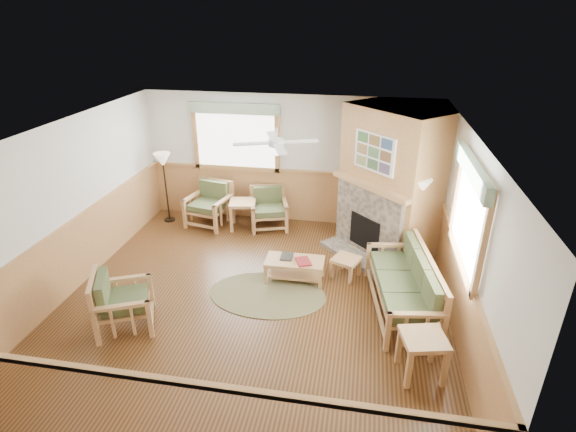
% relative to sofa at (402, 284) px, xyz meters
% --- Properties ---
extents(floor, '(6.00, 6.00, 0.01)m').
position_rel_sofa_xyz_m(floor, '(-2.25, -0.09, -0.46)').
color(floor, '#4C2D15').
rests_on(floor, ground).
extents(ceiling, '(6.00, 6.00, 0.01)m').
position_rel_sofa_xyz_m(ceiling, '(-2.25, -0.09, 2.25)').
color(ceiling, white).
rests_on(ceiling, floor).
extents(wall_back, '(6.00, 0.02, 2.70)m').
position_rel_sofa_xyz_m(wall_back, '(-2.25, 2.91, 0.90)').
color(wall_back, silver).
rests_on(wall_back, floor).
extents(wall_front, '(6.00, 0.02, 2.70)m').
position_rel_sofa_xyz_m(wall_front, '(-2.25, -3.09, 0.90)').
color(wall_front, silver).
rests_on(wall_front, floor).
extents(wall_left, '(0.02, 6.00, 2.70)m').
position_rel_sofa_xyz_m(wall_left, '(-5.25, -0.09, 0.90)').
color(wall_left, silver).
rests_on(wall_left, floor).
extents(wall_right, '(0.02, 6.00, 2.70)m').
position_rel_sofa_xyz_m(wall_right, '(0.75, -0.09, 0.90)').
color(wall_right, silver).
rests_on(wall_right, floor).
extents(wainscot, '(6.00, 6.00, 1.10)m').
position_rel_sofa_xyz_m(wainscot, '(-2.25, -0.09, 0.10)').
color(wainscot, '#B07C48').
rests_on(wainscot, floor).
extents(fireplace, '(3.11, 3.11, 2.70)m').
position_rel_sofa_xyz_m(fireplace, '(-0.20, 1.96, 0.90)').
color(fireplace, '#B07C48').
rests_on(fireplace, floor).
extents(window_back, '(1.90, 0.16, 1.50)m').
position_rel_sofa_xyz_m(window_back, '(-3.35, 2.87, 2.08)').
color(window_back, white).
rests_on(window_back, wall_back).
extents(window_right, '(0.16, 1.90, 1.50)m').
position_rel_sofa_xyz_m(window_right, '(0.71, -0.29, 2.08)').
color(window_right, white).
rests_on(window_right, wall_right).
extents(ceiling_fan, '(1.59, 1.59, 0.36)m').
position_rel_sofa_xyz_m(ceiling_fan, '(-1.95, 0.21, 2.21)').
color(ceiling_fan, white).
rests_on(ceiling_fan, ceiling).
extents(sofa, '(2.06, 1.09, 0.90)m').
position_rel_sofa_xyz_m(sofa, '(0.00, 0.00, 0.00)').
color(sofa, tan).
rests_on(sofa, floor).
extents(armchair_back_left, '(0.95, 0.95, 0.90)m').
position_rel_sofa_xyz_m(armchair_back_left, '(-3.87, 2.38, -0.00)').
color(armchair_back_left, tan).
rests_on(armchair_back_left, floor).
extents(armchair_back_right, '(0.92, 0.92, 0.83)m').
position_rel_sofa_xyz_m(armchair_back_right, '(-2.59, 2.46, -0.04)').
color(armchair_back_right, tan).
rests_on(armchair_back_right, floor).
extents(armchair_left, '(1.02, 1.02, 0.87)m').
position_rel_sofa_xyz_m(armchair_left, '(-3.93, -1.10, -0.02)').
color(armchair_left, tan).
rests_on(armchair_left, floor).
extents(coffee_table, '(0.98, 0.50, 0.39)m').
position_rel_sofa_xyz_m(coffee_table, '(-1.72, 0.52, -0.25)').
color(coffee_table, tan).
rests_on(coffee_table, floor).
extents(end_table_chairs, '(0.61, 0.60, 0.59)m').
position_rel_sofa_xyz_m(end_table_chairs, '(-3.11, 2.34, -0.15)').
color(end_table_chairs, tan).
rests_on(end_table_chairs, floor).
extents(end_table_sofa, '(0.63, 0.61, 0.59)m').
position_rel_sofa_xyz_m(end_table_sofa, '(0.18, -1.35, -0.16)').
color(end_table_sofa, tan).
rests_on(end_table_sofa, floor).
extents(footstool, '(0.56, 0.56, 0.37)m').
position_rel_sofa_xyz_m(footstool, '(-0.87, 0.77, -0.27)').
color(footstool, tan).
rests_on(footstool, floor).
extents(braided_rug, '(2.48, 2.48, 0.01)m').
position_rel_sofa_xyz_m(braided_rug, '(-2.08, 0.01, -0.44)').
color(braided_rug, brown).
rests_on(braided_rug, floor).
extents(floor_lamp_left, '(0.45, 0.45, 1.53)m').
position_rel_sofa_xyz_m(floor_lamp_left, '(-4.80, 2.39, 0.31)').
color(floor_lamp_left, black).
rests_on(floor_lamp_left, floor).
extents(floor_lamp_right, '(0.47, 0.47, 1.71)m').
position_rel_sofa_xyz_m(floor_lamp_right, '(0.23, 1.25, 0.40)').
color(floor_lamp_right, black).
rests_on(floor_lamp_right, floor).
extents(book_red, '(0.32, 0.36, 0.03)m').
position_rel_sofa_xyz_m(book_red, '(-1.57, 0.47, -0.03)').
color(book_red, maroon).
rests_on(book_red, coffee_table).
extents(book_dark, '(0.21, 0.27, 0.03)m').
position_rel_sofa_xyz_m(book_dark, '(-1.87, 0.59, -0.03)').
color(book_dark, '#262720').
rests_on(book_dark, coffee_table).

